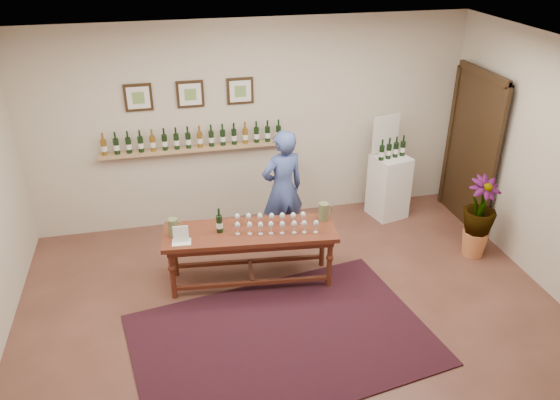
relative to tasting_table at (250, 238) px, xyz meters
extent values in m
plane|color=#4E2B22|center=(0.34, -0.88, -0.60)|extent=(6.00, 6.00, 0.00)
plane|color=beige|center=(0.34, 1.62, 0.80)|extent=(6.00, 0.00, 6.00)
plane|color=beige|center=(0.34, -0.88, 2.20)|extent=(6.00, 6.00, 0.00)
cube|color=tan|center=(-0.46, 1.53, 0.55)|extent=(2.50, 0.16, 0.04)
cube|color=black|center=(3.28, 0.82, 0.45)|extent=(0.10, 1.00, 2.10)
cube|color=black|center=(3.23, 0.82, 0.45)|extent=(0.04, 1.12, 2.22)
cube|color=black|center=(-1.11, 1.59, 1.28)|extent=(0.35, 0.03, 0.35)
cube|color=silver|center=(-1.11, 1.57, 1.28)|extent=(0.28, 0.01, 0.28)
cube|color=#6C9048|center=(-1.11, 1.57, 1.28)|extent=(0.15, 0.00, 0.15)
cube|color=black|center=(-0.46, 1.59, 1.28)|extent=(0.35, 0.03, 0.35)
cube|color=silver|center=(-0.46, 1.57, 1.28)|extent=(0.28, 0.01, 0.28)
cube|color=#6C9048|center=(-0.46, 1.57, 1.28)|extent=(0.15, 0.00, 0.15)
cube|color=black|center=(0.19, 1.59, 1.28)|extent=(0.35, 0.03, 0.35)
cube|color=silver|center=(0.19, 1.57, 1.28)|extent=(0.28, 0.01, 0.28)
cube|color=#6C9048|center=(0.19, 1.57, 1.28)|extent=(0.15, 0.00, 0.15)
cube|color=#4A140D|center=(0.13, -1.10, -0.59)|extent=(3.29, 2.46, 0.02)
cube|color=#4C1F13|center=(0.00, 0.00, 0.08)|extent=(2.04, 0.84, 0.05)
cube|color=#4C1F13|center=(0.00, 0.00, 0.02)|extent=(1.92, 0.72, 0.09)
cylinder|color=#4C1F13|center=(-0.92, -0.13, -0.27)|extent=(0.07, 0.07, 0.65)
cylinder|color=#4C1F13|center=(0.87, -0.32, -0.27)|extent=(0.07, 0.07, 0.65)
cylinder|color=#4C1F13|center=(-0.87, 0.32, -0.27)|extent=(0.07, 0.07, 0.65)
cylinder|color=#4C1F13|center=(0.92, 0.13, -0.27)|extent=(0.07, 0.07, 0.65)
cube|color=#4C1F13|center=(-0.02, -0.22, -0.47)|extent=(1.80, 0.24, 0.05)
cube|color=#4C1F13|center=(0.02, 0.22, -0.47)|extent=(1.80, 0.24, 0.05)
cube|color=#4C1F13|center=(0.00, 0.00, -0.47)|extent=(0.09, 0.45, 0.05)
cube|color=silver|center=(-0.78, -0.07, 0.20)|extent=(0.22, 0.17, 0.19)
cube|color=white|center=(2.23, 1.18, -0.14)|extent=(0.55, 0.55, 0.92)
cube|color=silver|center=(2.18, 1.33, 0.62)|extent=(0.42, 0.12, 0.59)
cone|color=#C67542|center=(2.90, -0.08, -0.43)|extent=(0.32, 0.32, 0.34)
imported|color=#183B1A|center=(2.90, -0.08, 0.04)|extent=(0.54, 0.54, 0.59)
imported|color=#3A4D8B|center=(0.57, 0.76, 0.20)|extent=(0.66, 0.52, 1.60)
camera|label=1|loc=(-0.87, -5.34, 3.31)|focal=35.00mm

